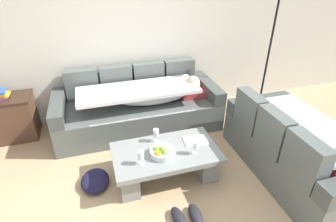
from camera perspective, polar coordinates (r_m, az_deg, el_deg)
The scene contains 15 objects.
ground_plane at distance 2.98m, azimuth -1.89°, elevation -20.13°, with size 14.00×14.00×0.00m, color tan.
back_wall at distance 4.14m, azimuth -10.32°, elevation 16.48°, with size 9.00×0.10×2.70m, color beige.
couch_along_wall at distance 4.04m, azimuth -5.81°, elevation 0.87°, with size 2.39×0.92×0.88m.
couch_near_window at distance 3.49m, azimuth 25.48°, elevation -7.41°, with size 0.92×1.79×0.88m.
coffee_table at distance 3.15m, azimuth -0.48°, elevation -10.51°, with size 1.20×0.68×0.38m.
fruit_bowl at distance 2.97m, azimuth -1.33°, elevation -8.79°, with size 0.28×0.28×0.10m.
wine_glass_near_left at distance 2.83m, azimuth -5.85°, elevation -9.37°, with size 0.07×0.07×0.17m.
wine_glass_near_right at distance 2.96m, azimuth 5.93°, elevation -7.28°, with size 0.07×0.07×0.17m.
wine_glass_far_back at distance 3.14m, azimuth -2.57°, elevation -4.74°, with size 0.07×0.07×0.17m.
open_magazine at distance 3.22m, azimuth 5.94°, elevation -6.30°, with size 0.28×0.21×0.01m, color white.
side_cabinet at distance 4.37m, azimuth -30.92°, elevation -1.37°, with size 0.72×0.44×0.64m.
book_stack_on_cabinet at distance 4.21m, azimuth -32.07°, elevation 3.07°, with size 0.17×0.21×0.11m.
floor_lamp at distance 4.37m, azimuth 20.73°, elevation 12.59°, with size 0.33×0.31×1.95m.
pair_of_shoes at distance 2.86m, azimuth 4.04°, elevation -21.51°, with size 0.31×0.30×0.09m.
crumpled_garment at distance 3.27m, azimuth -15.31°, elevation -14.15°, with size 0.40×0.32×0.12m, color #191933.
Camera 1 is at (-0.46, -1.85, 2.28)m, focal length 28.52 mm.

